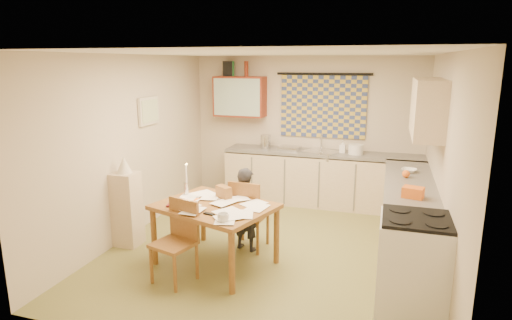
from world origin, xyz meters
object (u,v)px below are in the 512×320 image
(counter_back, at_px, (322,179))
(stove, at_px, (413,268))
(counter_right, at_px, (408,222))
(shelf_stand, at_px, (127,209))
(chair_far, at_px, (249,227))
(person, at_px, (246,209))
(dining_table, at_px, (215,234))

(counter_back, bearing_deg, stove, -66.35)
(counter_right, height_order, shelf_stand, shelf_stand)
(chair_far, distance_m, shelf_stand, 1.64)
(stove, relative_size, person, 0.91)
(dining_table, bearing_deg, counter_back, 89.06)
(person, xyz_separation_m, shelf_stand, (-1.55, -0.32, -0.05))
(stove, height_order, person, person)
(stove, xyz_separation_m, dining_table, (-2.21, 0.46, -0.12))
(stove, bearing_deg, chair_far, 152.87)
(stove, distance_m, shelf_stand, 3.60)
(counter_right, relative_size, shelf_stand, 2.97)
(counter_right, distance_m, person, 2.04)
(stove, bearing_deg, dining_table, 168.26)
(shelf_stand, bearing_deg, chair_far, 13.44)
(counter_back, height_order, dining_table, counter_back)
(dining_table, relative_size, shelf_stand, 1.56)
(counter_back, relative_size, chair_far, 3.52)
(stove, bearing_deg, counter_right, 90.00)
(counter_back, distance_m, counter_right, 2.16)
(chair_far, height_order, shelf_stand, shelf_stand)
(chair_far, distance_m, person, 0.27)
(stove, relative_size, dining_table, 0.65)
(counter_back, xyz_separation_m, shelf_stand, (-2.20, -2.43, 0.04))
(counter_right, relative_size, chair_far, 3.15)
(stove, xyz_separation_m, shelf_stand, (-3.54, 0.63, -0.01))
(counter_right, xyz_separation_m, chair_far, (-1.96, -0.36, -0.16))
(counter_back, height_order, person, person)
(stove, xyz_separation_m, chair_far, (-1.96, 1.00, -0.21))
(counter_back, height_order, chair_far, chair_far)
(dining_table, height_order, shelf_stand, shelf_stand)
(counter_back, relative_size, dining_table, 2.14)
(counter_back, bearing_deg, shelf_stand, -132.18)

